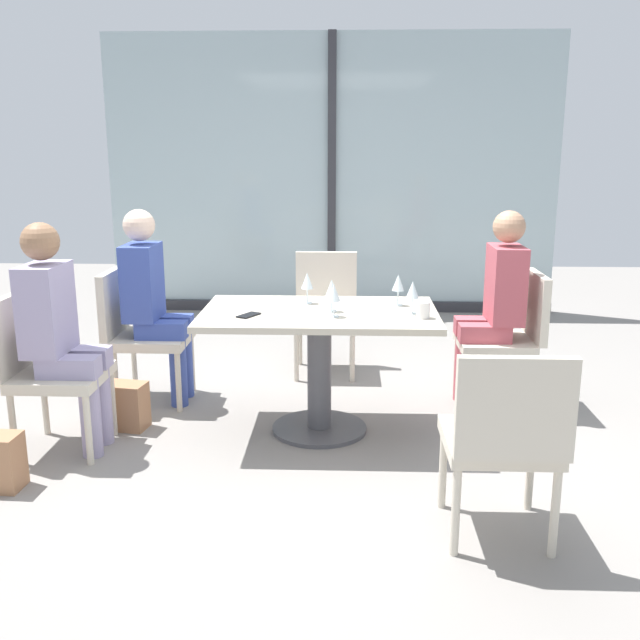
{
  "coord_description": "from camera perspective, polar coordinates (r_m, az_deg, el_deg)",
  "views": [
    {
      "loc": [
        0.15,
        -3.95,
        1.65
      ],
      "look_at": [
        0.0,
        0.1,
        0.65
      ],
      "focal_mm": 40.0,
      "sensor_mm": 36.0,
      "label": 1
    }
  ],
  "objects": [
    {
      "name": "handbag_1",
      "position": [
        4.43,
        -15.6,
        -6.61
      ],
      "size": [
        0.32,
        0.21,
        0.28
      ],
      "primitive_type": "cube",
      "rotation": [
        0.0,
        0.0,
        -0.17
      ],
      "color": "#A3704C",
      "rests_on": "ground_plane"
    },
    {
      "name": "wine_glass_2",
      "position": [
        4.19,
        6.27,
        2.92
      ],
      "size": [
        0.07,
        0.07,
        0.18
      ],
      "color": "silver",
      "rests_on": "dining_table_main"
    },
    {
      "name": "dining_table_main",
      "position": [
        4.11,
        -0.05,
        -1.77
      ],
      "size": [
        1.34,
        0.82,
        0.73
      ],
      "color": "#BCB29E",
      "rests_on": "ground_plane"
    },
    {
      "name": "wine_glass_3",
      "position": [
        3.89,
        1.12,
        2.15
      ],
      "size": [
        0.07,
        0.07,
        0.18
      ],
      "color": "silver",
      "rests_on": "dining_table_main"
    },
    {
      "name": "chair_near_window",
      "position": [
        5.29,
        0.45,
        1.23
      ],
      "size": [
        0.46,
        0.51,
        0.87
      ],
      "color": "beige",
      "rests_on": "ground_plane"
    },
    {
      "name": "person_side_end",
      "position": [
        4.06,
        -20.14,
        -0.54
      ],
      "size": [
        0.39,
        0.34,
        1.26
      ],
      "color": "#9E93B7",
      "rests_on": "ground_plane"
    },
    {
      "name": "person_far_right",
      "position": [
        4.62,
        13.82,
        1.58
      ],
      "size": [
        0.39,
        0.34,
        1.26
      ],
      "color": "#B24C56",
      "rests_on": "ground_plane"
    },
    {
      "name": "chair_far_right",
      "position": [
        4.69,
        14.98,
        -0.87
      ],
      "size": [
        0.5,
        0.46,
        0.87
      ],
      "color": "beige",
      "rests_on": "ground_plane"
    },
    {
      "name": "coffee_cup",
      "position": [
        3.92,
        8.24,
        0.8
      ],
      "size": [
        0.08,
        0.08,
        0.09
      ],
      "primitive_type": "cylinder",
      "color": "white",
      "rests_on": "dining_table_main"
    },
    {
      "name": "wine_glass_0",
      "position": [
        4.01,
        0.94,
        2.52
      ],
      "size": [
        0.07,
        0.07,
        0.18
      ],
      "color": "silver",
      "rests_on": "dining_table_main"
    },
    {
      "name": "cell_phone_on_table",
      "position": [
        3.95,
        -5.73,
        0.38
      ],
      "size": [
        0.13,
        0.16,
        0.01
      ],
      "primitive_type": "cube",
      "rotation": [
        0.0,
        0.0,
        -0.51
      ],
      "color": "black",
      "rests_on": "dining_table_main"
    },
    {
      "name": "person_far_left",
      "position": [
        4.69,
        -13.25,
        1.79
      ],
      "size": [
        0.39,
        0.34,
        1.26
      ],
      "color": "#384C9E",
      "rests_on": "ground_plane"
    },
    {
      "name": "wine_glass_1",
      "position": [
        3.99,
        7.42,
        2.34
      ],
      "size": [
        0.07,
        0.07,
        0.18
      ],
      "color": "silver",
      "rests_on": "dining_table_main"
    },
    {
      "name": "chair_far_left",
      "position": [
        4.77,
        -14.38,
        -0.59
      ],
      "size": [
        0.5,
        0.46,
        0.87
      ],
      "color": "beige",
      "rests_on": "ground_plane"
    },
    {
      "name": "wine_glass_4",
      "position": [
        4.22,
        -1.03,
        3.09
      ],
      "size": [
        0.07,
        0.07,
        0.18
      ],
      "color": "silver",
      "rests_on": "dining_table_main"
    },
    {
      "name": "ground_plane",
      "position": [
        4.29,
        -0.05,
        -8.79
      ],
      "size": [
        12.0,
        12.0,
        0.0
      ],
      "primitive_type": "plane",
      "color": "gray"
    },
    {
      "name": "window_wall_backdrop",
      "position": [
        7.16,
        0.95,
        10.31
      ],
      "size": [
        4.43,
        0.1,
        2.7
      ],
      "color": "#A1B7BC",
      "rests_on": "ground_plane"
    },
    {
      "name": "chair_front_right",
      "position": [
        3.05,
        14.54,
        -8.79
      ],
      "size": [
        0.46,
        0.5,
        0.87
      ],
      "color": "beige",
      "rests_on": "ground_plane"
    },
    {
      "name": "chair_side_end",
      "position": [
        4.16,
        -21.31,
        -3.24
      ],
      "size": [
        0.5,
        0.46,
        0.87
      ],
      "color": "beige",
      "rests_on": "ground_plane"
    }
  ]
}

